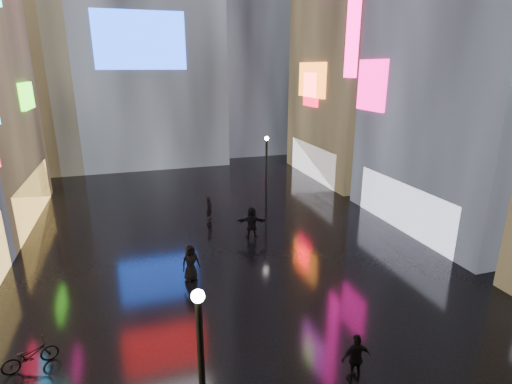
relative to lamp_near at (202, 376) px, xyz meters
name	(u,v)px	position (x,y,z in m)	size (l,w,h in m)	color
ground	(217,232)	(3.48, 14.88, -2.94)	(140.00, 140.00, 0.00)	black
building_right_far	(371,15)	(19.45, 24.88, 11.03)	(10.28, 12.00, 28.00)	black
tower_flank_right	(242,1)	(12.48, 40.88, 14.06)	(12.00, 12.00, 34.00)	black
tower_flank_left	(13,30)	(-10.52, 36.88, 10.06)	(10.00, 10.00, 26.00)	black
lamp_near	(202,376)	(0.00, 0.00, 0.00)	(0.30, 0.30, 5.20)	black
lamp_far	(266,168)	(7.80, 18.18, 0.00)	(0.30, 0.30, 5.20)	black
pedestrian_3	(356,358)	(5.18, 1.61, -2.09)	(1.00, 0.42, 1.71)	black
pedestrian_4	(191,262)	(1.10, 9.64, -2.04)	(0.88, 0.57, 1.80)	black
pedestrian_5	(252,223)	(5.29, 13.48, -2.00)	(1.76, 0.56, 1.89)	black
pedestrian_6	(209,208)	(3.47, 17.19, -2.15)	(0.58, 0.38, 1.58)	black
umbrella_2	(189,236)	(1.10, 9.64, -0.70)	(0.97, 0.98, 0.89)	black
bicycle	(30,355)	(-4.97, 5.42, -2.48)	(0.61, 1.76, 0.92)	black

